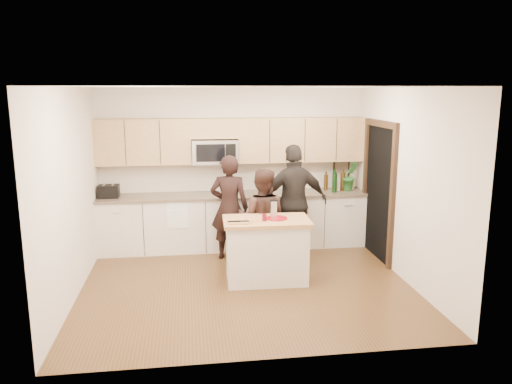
{
  "coord_description": "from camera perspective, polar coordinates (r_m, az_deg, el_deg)",
  "views": [
    {
      "loc": [
        -0.76,
        -6.52,
        2.67
      ],
      "look_at": [
        0.19,
        0.35,
        1.24
      ],
      "focal_mm": 35.0,
      "sensor_mm": 36.0,
      "label": 1
    }
  ],
  "objects": [
    {
      "name": "drink_glass",
      "position": [
        6.83,
        0.96,
        -2.94
      ],
      "size": [
        0.06,
        0.06,
        0.1
      ],
      "primitive_type": "cylinder",
      "color": "maroon",
      "rests_on": "island"
    },
    {
      "name": "toaster",
      "position": [
        8.45,
        -16.47,
        0.08
      ],
      "size": [
        0.33,
        0.24,
        0.21
      ],
      "color": "black",
      "rests_on": "back_cabinetry"
    },
    {
      "name": "framed_picture",
      "position": [
        9.03,
        9.72,
        2.64
      ],
      "size": [
        0.3,
        0.03,
        0.38
      ],
      "color": "black",
      "rests_on": "ground"
    },
    {
      "name": "floor",
      "position": [
        7.09,
        -1.13,
        -10.47
      ],
      "size": [
        4.5,
        4.5,
        0.0
      ],
      "primitive_type": "plane",
      "color": "#553A1D",
      "rests_on": "ground"
    },
    {
      "name": "dish_towel",
      "position": [
        8.24,
        -8.96,
        -1.6
      ],
      "size": [
        0.34,
        0.6,
        0.48
      ],
      "color": "white",
      "rests_on": "ground"
    },
    {
      "name": "box_grater",
      "position": [
        6.96,
        2.04,
        -1.88
      ],
      "size": [
        0.1,
        0.06,
        0.25
      ],
      "color": "silver",
      "rests_on": "red_plate"
    },
    {
      "name": "red_plate",
      "position": [
        6.96,
        2.4,
        -3.01
      ],
      "size": [
        0.29,
        0.29,
        0.02
      ],
      "primitive_type": "cylinder",
      "color": "maroon",
      "rests_on": "island"
    },
    {
      "name": "woman_center",
      "position": [
        7.5,
        0.69,
        -3.07
      ],
      "size": [
        0.88,
        0.77,
        1.53
      ],
      "primitive_type": "imported",
      "rotation": [
        0.0,
        0.0,
        2.84
      ],
      "color": "#321E19",
      "rests_on": "ground"
    },
    {
      "name": "room_shell",
      "position": [
        6.63,
        -1.19,
        3.51
      ],
      "size": [
        4.52,
        4.02,
        2.71
      ],
      "color": "beige",
      "rests_on": "ground"
    },
    {
      "name": "upper_cabinetry",
      "position": [
        8.43,
        -2.43,
        6.02
      ],
      "size": [
        4.5,
        0.33,
        0.75
      ],
      "color": "tan",
      "rests_on": "ground"
    },
    {
      "name": "orchid",
      "position": [
        8.82,
        10.67,
        1.83
      ],
      "size": [
        0.31,
        0.26,
        0.51
      ],
      "primitive_type": "imported",
      "rotation": [
        0.0,
        0.0,
        0.12
      ],
      "color": "#2E7330",
      "rests_on": "back_cabinetry"
    },
    {
      "name": "woman_right",
      "position": [
        7.88,
        4.39,
        -1.21
      ],
      "size": [
        1.11,
        0.54,
        1.84
      ],
      "primitive_type": "imported",
      "rotation": [
        0.0,
        0.0,
        3.23
      ],
      "color": "black",
      "rests_on": "ground"
    },
    {
      "name": "back_cabinetry",
      "position": [
        8.53,
        -2.48,
        -3.28
      ],
      "size": [
        4.5,
        0.66,
        0.94
      ],
      "color": "silver",
      "rests_on": "ground"
    },
    {
      "name": "tongs",
      "position": [
        6.73,
        -2.04,
        -3.36
      ],
      "size": [
        0.29,
        0.04,
        0.02
      ],
      "primitive_type": "cube",
      "rotation": [
        0.0,
        0.0,
        -0.03
      ],
      "color": "black",
      "rests_on": "cutting_board"
    },
    {
      "name": "cutting_board",
      "position": [
        6.73,
        -1.97,
        -3.51
      ],
      "size": [
        0.27,
        0.16,
        0.02
      ],
      "primitive_type": "cube",
      "rotation": [
        0.0,
        0.0,
        -0.03
      ],
      "color": "#A77345",
      "rests_on": "island"
    },
    {
      "name": "knife",
      "position": [
        6.71,
        -0.94,
        -3.43
      ],
      "size": [
        0.21,
        0.03,
        0.01
      ],
      "primitive_type": "cube",
      "rotation": [
        0.0,
        0.0,
        -0.03
      ],
      "color": "silver",
      "rests_on": "cutting_board"
    },
    {
      "name": "doorway",
      "position": [
        8.14,
        13.85,
        0.61
      ],
      "size": [
        0.06,
        1.25,
        2.2
      ],
      "color": "black",
      "rests_on": "ground"
    },
    {
      "name": "microwave",
      "position": [
        8.39,
        -4.73,
        4.64
      ],
      "size": [
        0.76,
        0.41,
        0.4
      ],
      "color": "silver",
      "rests_on": "ground"
    },
    {
      "name": "island",
      "position": [
        7.06,
        1.2,
        -6.63
      ],
      "size": [
        1.22,
        0.74,
        0.9
      ],
      "rotation": [
        0.0,
        0.0,
        -0.03
      ],
      "color": "silver",
      "rests_on": "ground"
    },
    {
      "name": "woman_left",
      "position": [
        7.89,
        -3.05,
        -1.77
      ],
      "size": [
        0.69,
        0.53,
        1.68
      ],
      "primitive_type": "imported",
      "rotation": [
        0.0,
        0.0,
        2.91
      ],
      "color": "black",
      "rests_on": "ground"
    },
    {
      "name": "bottle_cluster",
      "position": [
        8.78,
        9.51,
        1.35
      ],
      "size": [
        0.54,
        0.32,
        0.39
      ],
      "color": "#3A240A",
      "rests_on": "back_cabinetry"
    }
  ]
}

